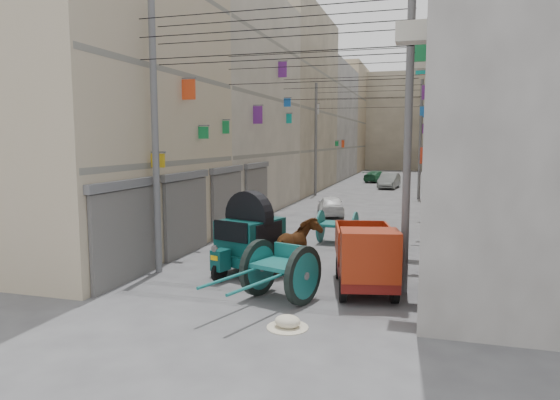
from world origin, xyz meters
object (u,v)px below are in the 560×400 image
at_px(mini_truck, 366,261).
at_px(distant_car_white, 331,205).
at_px(second_cart, 338,226).
at_px(feed_sack, 288,321).
at_px(distant_car_grey, 389,181).
at_px(auto_rickshaw, 249,236).
at_px(horse, 297,247).
at_px(distant_car_green, 377,176).
at_px(tonga_cart, 280,270).

height_order(mini_truck, distant_car_white, mini_truck).
xyz_separation_m(second_cart, feed_sack, (0.50, -9.02, -0.53)).
bearing_deg(mini_truck, distant_car_grey, 80.73).
xyz_separation_m(auto_rickshaw, distant_car_grey, (2.08, 28.35, -0.47)).
height_order(second_cart, horse, horse).
xyz_separation_m(second_cart, distant_car_white, (-1.59, 7.00, -0.13)).
height_order(second_cart, distant_car_green, second_cart).
bearing_deg(horse, distant_car_white, -71.44).
relative_size(feed_sack, distant_car_green, 0.15).
bearing_deg(feed_sack, tonga_cart, 111.08).
xyz_separation_m(mini_truck, feed_sack, (-1.31, -2.85, -0.73)).
bearing_deg(distant_car_green, horse, 111.09).
bearing_deg(tonga_cart, mini_truck, 47.71).
bearing_deg(feed_sack, auto_rickshaw, 119.91).
bearing_deg(distant_car_green, tonga_cart, 111.33).
distance_m(mini_truck, horse, 2.63).
bearing_deg(second_cart, feed_sack, -83.81).
height_order(tonga_cart, distant_car_grey, tonga_cart).
bearing_deg(distant_car_white, mini_truck, 88.92).
xyz_separation_m(feed_sack, horse, (-0.90, 4.27, 0.67)).
relative_size(tonga_cart, mini_truck, 0.99).
relative_size(second_cart, distant_car_white, 0.47).
height_order(mini_truck, horse, mini_truck).
xyz_separation_m(tonga_cart, distant_car_green, (-1.14, 36.66, -0.22)).
distance_m(second_cart, distant_car_white, 7.18).
bearing_deg(distant_car_green, distant_car_white, 108.85).
bearing_deg(mini_truck, feed_sack, -127.04).
xyz_separation_m(tonga_cart, second_cart, (0.18, 7.26, -0.08)).
bearing_deg(auto_rickshaw, distant_car_white, 106.96).
height_order(auto_rickshaw, distant_car_white, auto_rickshaw).
relative_size(tonga_cart, feed_sack, 6.14).
height_order(auto_rickshaw, distant_car_green, auto_rickshaw).
distance_m(feed_sack, distant_car_green, 38.47).
height_order(mini_truck, feed_sack, mini_truck).
xyz_separation_m(tonga_cart, mini_truck, (1.99, 1.09, 0.11)).
relative_size(feed_sack, distant_car_white, 0.18).
xyz_separation_m(auto_rickshaw, distant_car_white, (0.23, 11.97, -0.57)).
relative_size(tonga_cart, second_cart, 2.30).
height_order(tonga_cart, mini_truck, mini_truck).
bearing_deg(distant_car_white, distant_car_grey, -112.01).
distance_m(mini_truck, feed_sack, 3.22).
distance_m(auto_rickshaw, mini_truck, 3.84).
relative_size(distant_car_white, distant_car_green, 0.86).
relative_size(horse, distant_car_grey, 0.50).
bearing_deg(horse, distant_car_grey, -78.57).
distance_m(mini_truck, distant_car_green, 35.71).
relative_size(mini_truck, distant_car_white, 1.09).
bearing_deg(mini_truck, auto_rickshaw, 149.52).
bearing_deg(distant_car_grey, distant_car_green, 110.01).
bearing_deg(distant_car_white, distant_car_green, -106.28).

